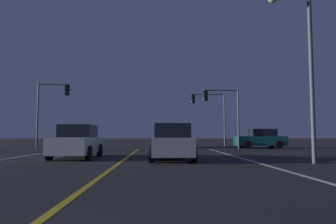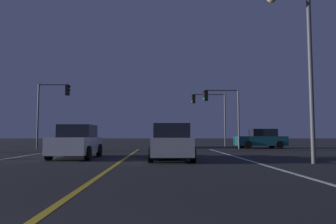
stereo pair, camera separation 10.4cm
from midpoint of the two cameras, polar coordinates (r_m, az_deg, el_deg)
lane_edge_right at (r=11.27m, az=20.56°, el=-9.97°), size 0.16×30.46×0.01m
lane_center_divider at (r=10.60m, az=-10.87°, el=-10.55°), size 0.16×30.46×0.01m
car_crossing_side at (r=28.45m, az=16.74°, el=-4.75°), size 4.30×2.02×1.70m
car_lead_same_lane at (r=14.68m, az=0.73°, el=-5.63°), size 2.02×4.30×1.70m
car_ahead_far at (r=28.70m, az=0.23°, el=-4.92°), size 2.02×4.30×1.70m
car_oncoming at (r=16.58m, az=-16.21°, el=-5.30°), size 2.02×4.30×1.70m
traffic_light_near_right at (r=26.77m, az=9.80°, el=1.35°), size 3.08×0.36×5.02m
traffic_light_near_left at (r=27.74m, az=-20.16°, el=1.92°), size 2.72×0.36×5.44m
traffic_light_far_right at (r=32.16m, az=7.55°, el=0.89°), size 3.52×0.36×5.38m
street_lamp_right_near at (r=14.52m, az=23.21°, el=10.01°), size 1.88×0.44×7.30m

